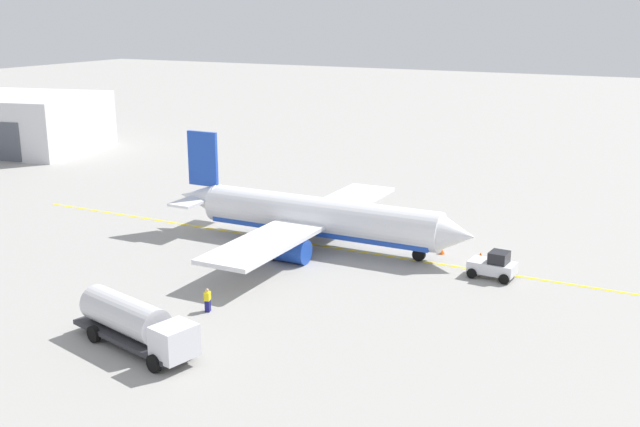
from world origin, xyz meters
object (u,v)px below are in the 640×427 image
at_px(pushback_tug, 494,265).
at_px(safety_cone_wingtip, 480,256).
at_px(fuel_tanker, 135,323).
at_px(safety_cone_nose, 441,250).
at_px(airplane, 315,218).
at_px(refueling_worker, 208,300).

xyz_separation_m(pushback_tug, safety_cone_wingtip, (-2.09, 3.83, -0.67)).
bearing_deg(fuel_tanker, safety_cone_nose, 67.76).
distance_m(airplane, pushback_tug, 16.69).
distance_m(refueling_worker, safety_cone_wingtip, 24.33).
bearing_deg(pushback_tug, refueling_worker, -135.02).
bearing_deg(safety_cone_wingtip, airplane, -169.62).
distance_m(fuel_tanker, safety_cone_wingtip, 30.57).
bearing_deg(fuel_tanker, refueling_worker, 85.79).
bearing_deg(safety_cone_wingtip, fuel_tanker, -118.37).
distance_m(airplane, safety_cone_nose, 11.53).
xyz_separation_m(safety_cone_nose, safety_cone_wingtip, (3.50, -0.06, -0.01)).
xyz_separation_m(fuel_tanker, pushback_tug, (16.60, 23.04, -0.71)).
distance_m(fuel_tanker, refueling_worker, 7.05).
bearing_deg(refueling_worker, pushback_tug, 44.98).
xyz_separation_m(airplane, fuel_tanker, (-0.02, -24.21, -0.83)).
height_order(pushback_tug, safety_cone_nose, pushback_tug).
bearing_deg(pushback_tug, airplane, 175.96).
bearing_deg(fuel_tanker, safety_cone_wingtip, 61.63).
bearing_deg(safety_cone_nose, airplane, -166.12).
bearing_deg(fuel_tanker, airplane, 89.94).
relative_size(airplane, safety_cone_wingtip, 43.76).
relative_size(fuel_tanker, safety_cone_wingtip, 15.44).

